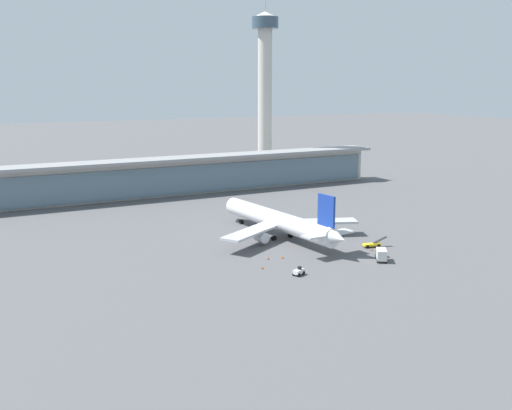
% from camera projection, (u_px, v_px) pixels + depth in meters
% --- Properties ---
extents(ground_plane, '(1200.00, 1200.00, 0.00)m').
position_uv_depth(ground_plane, '(274.00, 236.00, 175.62)').
color(ground_plane, '#515154').
extents(airliner_on_stand, '(45.72, 59.59, 15.86)m').
position_uv_depth(airliner_on_stand, '(279.00, 221.00, 172.37)').
color(airliner_on_stand, white).
rests_on(airliner_on_stand, ground).
extents(service_truck_near_nose_olive, '(6.01, 7.33, 3.10)m').
position_uv_depth(service_truck_near_nose_olive, '(381.00, 254.00, 150.64)').
color(service_truck_near_nose_olive, olive).
rests_on(service_truck_near_nose_olive, ground).
extents(service_truck_under_wing_white, '(3.29, 2.66, 2.05)m').
position_uv_depth(service_truck_under_wing_white, '(299.00, 272.00, 139.00)').
color(service_truck_under_wing_white, silver).
rests_on(service_truck_under_wing_white, ground).
extents(service_truck_mid_apron_yellow, '(6.94, 2.74, 2.70)m').
position_uv_depth(service_truck_mid_apron_yellow, '(372.00, 244.00, 163.16)').
color(service_truck_mid_apron_yellow, yellow).
rests_on(service_truck_mid_apron_yellow, ground).
extents(terminal_building, '(183.60, 12.80, 15.20)m').
position_uv_depth(terminal_building, '(177.00, 175.00, 240.99)').
color(terminal_building, beige).
rests_on(terminal_building, ground).
extents(control_tower, '(12.00, 12.00, 80.80)m').
position_uv_depth(control_tower, '(265.00, 84.00, 274.31)').
color(control_tower, beige).
rests_on(control_tower, ground).
extents(safety_cone_alpha, '(0.62, 0.62, 0.70)m').
position_uv_depth(safety_cone_alpha, '(268.00, 258.00, 151.71)').
color(safety_cone_alpha, orange).
rests_on(safety_cone_alpha, ground).
extents(safety_cone_bravo, '(0.62, 0.62, 0.70)m').
position_uv_depth(safety_cone_bravo, '(283.00, 257.00, 152.77)').
color(safety_cone_bravo, orange).
rests_on(safety_cone_bravo, ground).
extents(safety_cone_charlie, '(0.62, 0.62, 0.70)m').
position_uv_depth(safety_cone_charlie, '(372.00, 249.00, 159.88)').
color(safety_cone_charlie, orange).
rests_on(safety_cone_charlie, ground).
extents(safety_cone_delta, '(0.62, 0.62, 0.70)m').
position_uv_depth(safety_cone_delta, '(262.00, 267.00, 144.02)').
color(safety_cone_delta, orange).
rests_on(safety_cone_delta, ground).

